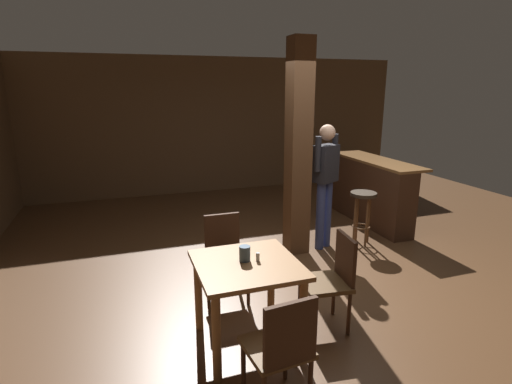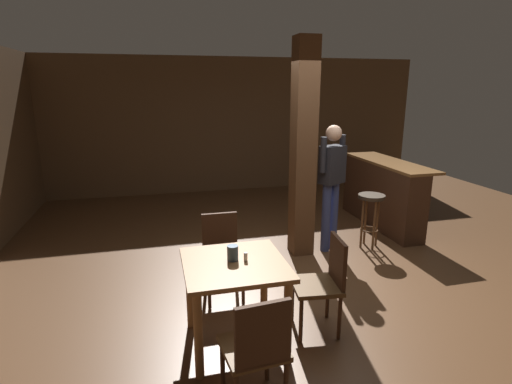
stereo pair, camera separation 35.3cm
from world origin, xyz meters
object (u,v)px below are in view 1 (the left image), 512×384
object	(u,v)px
chair_east	(333,277)
standing_person	(325,178)
napkin_cup	(245,254)
bar_counter	(369,191)
dining_table	(247,279)
chair_north	(225,253)
salt_shaker	(258,257)
bar_stool_near	(363,205)
chair_south	(282,347)

from	to	relation	value
chair_east	standing_person	bearing A→B (deg)	64.07
napkin_cup	bar_counter	world-z (taller)	bar_counter
dining_table	napkin_cup	world-z (taller)	napkin_cup
dining_table	napkin_cup	distance (m)	0.22
chair_north	napkin_cup	bearing A→B (deg)	-92.56
chair_east	bar_counter	distance (m)	3.24
dining_table	chair_north	bearing A→B (deg)	88.00
salt_shaker	bar_counter	size ratio (longest dim) A/B	0.04
bar_stool_near	salt_shaker	bearing A→B (deg)	-142.05
salt_shaker	standing_person	xyz separation A→B (m)	(1.58, 1.75, 0.19)
chair_south	bar_counter	size ratio (longest dim) A/B	0.47
chair_north	standing_person	bearing A→B (deg)	28.51
chair_east	napkin_cup	size ratio (longest dim) A/B	6.80
bar_counter	napkin_cup	bearing A→B (deg)	-140.09
dining_table	salt_shaker	world-z (taller)	salt_shaker
chair_south	bar_stool_near	bearing A→B (deg)	47.52
chair_north	chair_south	bearing A→B (deg)	-91.33
napkin_cup	salt_shaker	distance (m)	0.11
napkin_cup	bar_stool_near	distance (m)	2.82
standing_person	chair_north	bearing A→B (deg)	-151.49
bar_counter	bar_stool_near	bearing A→B (deg)	-129.48
salt_shaker	chair_east	bearing A→B (deg)	0.03
chair_north	standing_person	size ratio (longest dim) A/B	0.52
bar_counter	chair_south	bearing A→B (deg)	-131.78
dining_table	chair_south	distance (m)	0.79
chair_north	chair_south	xyz separation A→B (m)	(-0.04, -1.64, 0.00)
chair_north	standing_person	xyz separation A→B (m)	(1.65, 0.89, 0.50)
chair_east	standing_person	xyz separation A→B (m)	(0.85, 1.75, 0.50)
chair_east	bar_stool_near	bearing A→B (deg)	49.65
chair_south	napkin_cup	bearing A→B (deg)	89.89
dining_table	chair_east	world-z (taller)	chair_east
dining_table	napkin_cup	xyz separation A→B (m)	(-0.01, 0.04, 0.21)
dining_table	chair_south	bearing A→B (deg)	-90.60
salt_shaker	chair_south	bearing A→B (deg)	-97.58
chair_east	bar_counter	size ratio (longest dim) A/B	0.47
chair_north	chair_south	distance (m)	1.64
standing_person	bar_stool_near	distance (m)	0.72
dining_table	salt_shaker	size ratio (longest dim) A/B	11.74
chair_east	bar_stool_near	world-z (taller)	chair_east
dining_table	chair_north	world-z (taller)	chair_north
chair_south	bar_stool_near	xyz separation A→B (m)	(2.27, 2.48, 0.07)
chair_north	chair_south	world-z (taller)	same
chair_north	napkin_cup	world-z (taller)	napkin_cup
salt_shaker	bar_counter	bearing A→B (deg)	41.36
dining_table	bar_stool_near	bearing A→B (deg)	36.83
salt_shaker	standing_person	bearing A→B (deg)	47.89
chair_east	salt_shaker	world-z (taller)	chair_east
salt_shaker	bar_stool_near	bearing A→B (deg)	37.95
bar_stool_near	standing_person	bearing A→B (deg)	173.96
salt_shaker	bar_counter	xyz separation A→B (m)	(2.81, 2.48, -0.27)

